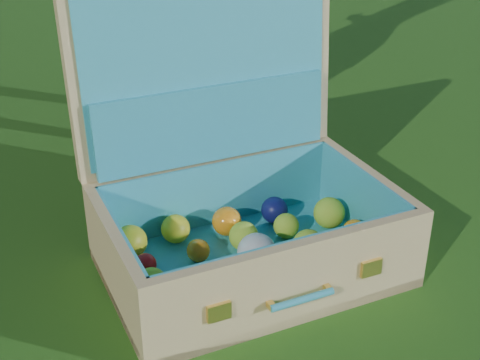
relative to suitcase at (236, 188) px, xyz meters
name	(u,v)px	position (x,y,z in m)	size (l,w,h in m)	color
ground	(190,256)	(-0.11, 0.02, -0.18)	(60.00, 60.00, 0.00)	#215114
suitcase	(236,188)	(0.00, 0.00, 0.00)	(0.71, 0.59, 0.62)	#DBB676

